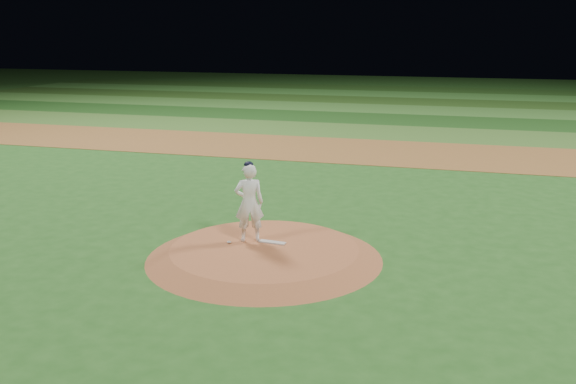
# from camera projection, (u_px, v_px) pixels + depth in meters

# --- Properties ---
(ground) EXTENTS (120.00, 120.00, 0.00)m
(ground) POSITION_uv_depth(u_px,v_px,m) (264.00, 258.00, 14.99)
(ground) COLOR #22551B
(ground) RESTS_ON ground
(infield_dirt_band) EXTENTS (70.00, 6.00, 0.02)m
(infield_dirt_band) POSITION_uv_depth(u_px,v_px,m) (364.00, 151.00, 28.03)
(infield_dirt_band) COLOR brown
(infield_dirt_band) RESTS_ON ground
(outfield_stripe_0) EXTENTS (70.00, 5.00, 0.02)m
(outfield_stripe_0) POSITION_uv_depth(u_px,v_px,m) (381.00, 132.00, 33.15)
(outfield_stripe_0) COLOR #396625
(outfield_stripe_0) RESTS_ON ground
(outfield_stripe_1) EXTENTS (70.00, 5.00, 0.02)m
(outfield_stripe_1) POSITION_uv_depth(u_px,v_px,m) (393.00, 119.00, 37.81)
(outfield_stripe_1) COLOR #1A4516
(outfield_stripe_1) RESTS_ON ground
(outfield_stripe_2) EXTENTS (70.00, 5.00, 0.02)m
(outfield_stripe_2) POSITION_uv_depth(u_px,v_px,m) (402.00, 109.00, 42.46)
(outfield_stripe_2) COLOR #366F28
(outfield_stripe_2) RESTS_ON ground
(outfield_stripe_3) EXTENTS (70.00, 5.00, 0.02)m
(outfield_stripe_3) POSITION_uv_depth(u_px,v_px,m) (410.00, 101.00, 47.12)
(outfield_stripe_3) COLOR #244B18
(outfield_stripe_3) RESTS_ON ground
(outfield_stripe_4) EXTENTS (70.00, 5.00, 0.02)m
(outfield_stripe_4) POSITION_uv_depth(u_px,v_px,m) (416.00, 95.00, 51.78)
(outfield_stripe_4) COLOR #34752A
(outfield_stripe_4) RESTS_ON ground
(outfield_stripe_5) EXTENTS (70.00, 5.00, 0.02)m
(outfield_stripe_5) POSITION_uv_depth(u_px,v_px,m) (421.00, 89.00, 56.44)
(outfield_stripe_5) COLOR #224F19
(outfield_stripe_5) RESTS_ON ground
(pitchers_mound) EXTENTS (5.50, 5.50, 0.25)m
(pitchers_mound) POSITION_uv_depth(u_px,v_px,m) (264.00, 253.00, 14.96)
(pitchers_mound) COLOR #A05831
(pitchers_mound) RESTS_ON ground
(pitching_rubber) EXTENTS (0.66, 0.22, 0.03)m
(pitching_rubber) POSITION_uv_depth(u_px,v_px,m) (272.00, 242.00, 15.27)
(pitching_rubber) COLOR beige
(pitching_rubber) RESTS_ON pitchers_mound
(rosin_bag) EXTENTS (0.11, 0.11, 0.06)m
(rosin_bag) POSITION_uv_depth(u_px,v_px,m) (229.00, 242.00, 15.23)
(rosin_bag) COLOR beige
(rosin_bag) RESTS_ON pitchers_mound
(pitcher_on_mound) EXTENTS (0.81, 0.69, 1.95)m
(pitcher_on_mound) POSITION_uv_depth(u_px,v_px,m) (249.00, 202.00, 15.18)
(pitcher_on_mound) COLOR white
(pitcher_on_mound) RESTS_ON pitchers_mound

